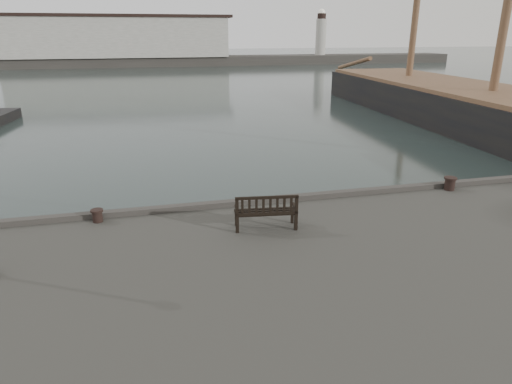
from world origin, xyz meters
TOP-DOWN VIEW (x-y plane):
  - ground at (0.00, 0.00)m, footprint 400.00×400.00m
  - breakwater at (-4.56, 92.00)m, footprint 140.00×9.50m
  - bench at (-1.03, -2.22)m, footprint 1.89×0.86m
  - bollard_left at (-5.91, -0.50)m, footprint 0.45×0.45m
  - bollard_right at (6.46, -0.50)m, footprint 0.46×0.46m
  - tall_ship_main at (21.11, 14.89)m, footprint 11.44×45.13m

SIDE VIEW (x-z plane):
  - ground at x=0.00m, z-range 0.00..0.00m
  - tall_ship_main at x=21.11m, z-range -15.93..17.60m
  - bollard_left at x=-5.91m, z-range 1.56..1.96m
  - bollard_right at x=6.46m, z-range 1.56..2.04m
  - bench at x=-1.03m, z-range 1.37..2.42m
  - breakwater at x=-4.56m, z-range -1.80..10.40m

